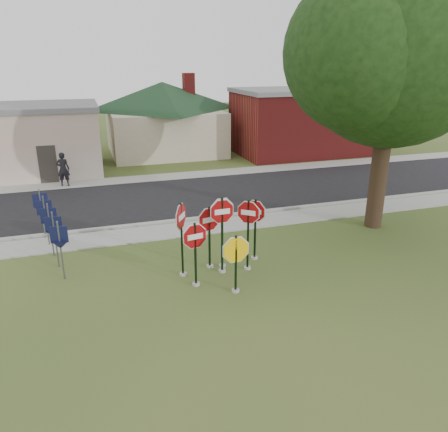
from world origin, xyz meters
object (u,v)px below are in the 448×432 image
object	(u,v)px
stop_sign_yellow	(236,258)
stop_sign_left	(195,246)
pedestrian	(63,169)
stop_sign_center	(222,224)
oak_tree	(395,45)

from	to	relation	value
stop_sign_yellow	stop_sign_left	world-z (taller)	stop_sign_left
stop_sign_yellow	pedestrian	bearing A→B (deg)	110.26
stop_sign_center	pedestrian	size ratio (longest dim) A/B	1.43
stop_sign_yellow	stop_sign_left	size ratio (longest dim) A/B	0.89
stop_sign_left	oak_tree	size ratio (longest dim) A/B	0.20
stop_sign_yellow	oak_tree	xyz separation A→B (m)	(7.48, 3.52, 6.10)
stop_sign_left	oak_tree	distance (m)	10.74
stop_sign_center	stop_sign_left	distance (m)	1.29
stop_sign_left	stop_sign_yellow	bearing A→B (deg)	-36.22
stop_sign_center	stop_sign_left	bearing A→B (deg)	-149.60
oak_tree	stop_sign_left	bearing A→B (deg)	-162.16
stop_sign_left	pedestrian	size ratio (longest dim) A/B	1.17
stop_sign_center	oak_tree	size ratio (longest dim) A/B	0.24
stop_sign_center	stop_sign_left	size ratio (longest dim) A/B	1.22
stop_sign_yellow	stop_sign_left	xyz separation A→B (m)	(-1.05, 0.77, 0.19)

